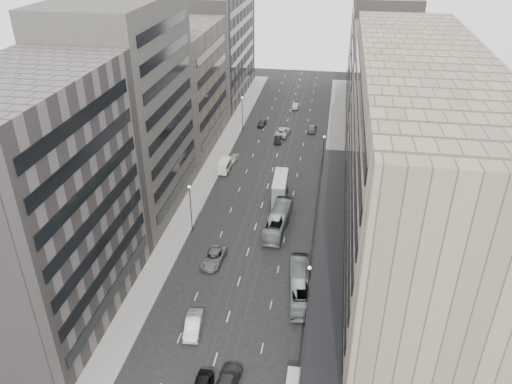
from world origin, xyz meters
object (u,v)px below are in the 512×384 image
Objects in this scene: bus_far at (278,220)px; sedan_1 at (193,325)px; bus_near at (300,285)px; double_decker at (280,188)px; panel_van at (224,166)px; sedan_2 at (214,258)px; pedestrian at (328,337)px.

bus_far reaches higher than sedan_1.
bus_near is 1.40× the size of double_decker.
sedan_1 is at bearing -81.07° from panel_van.
sedan_2 is (-8.14, -10.22, -0.82)m from bus_far.
pedestrian is (3.95, -8.22, -0.46)m from bus_near.
bus_far is at bearing -107.12° from pedestrian.
pedestrian is (16.88, -13.33, 0.33)m from sedan_2.
pedestrian is (16.11, 0.29, 0.29)m from sedan_1.
sedan_2 is at bearing -112.50° from double_decker.
sedan_2 is (4.76, -28.68, -0.60)m from panel_van.
double_decker is 33.87m from sedan_1.
bus_near is at bearing 111.57° from bus_far.
double_decker reaches higher than pedestrian.
bus_near is at bearing -60.88° from panel_van.
bus_near is 2.22× the size of sedan_1.
double_decker is at bearing -80.45° from bus_far.
sedan_2 is at bearing 86.54° from sedan_1.
double_decker is (-5.68, 24.70, 0.80)m from bus_near.
double_decker is 1.41× the size of sedan_2.
double_decker is at bearing 73.40° from sedan_2.
sedan_2 is at bearing -27.97° from bus_near.
bus_far is at bearing -79.03° from bus_near.
bus_far is 25.13m from pedestrian.
panel_van reaches higher than sedan_1.
pedestrian reaches higher than sedan_2.
panel_van reaches higher than sedan_2.
bus_far is 2.86× the size of panel_van.
bus_far is (-4.80, 15.33, 0.03)m from bus_near.
pedestrian is at bearing -75.87° from double_decker.
bus_near is 2.80× the size of panel_van.
panel_van is 42.67m from sedan_1.
sedan_2 is at bearing -75.80° from pedestrian.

